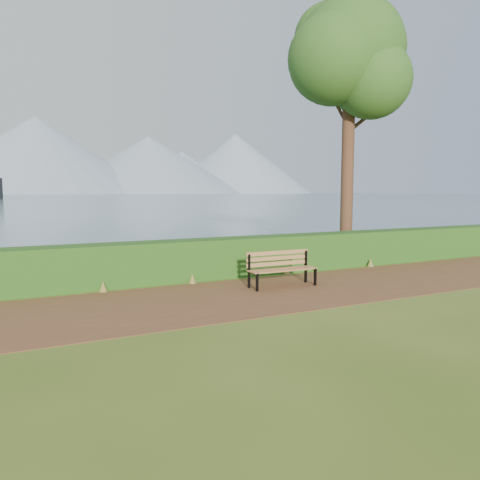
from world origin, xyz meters
TOP-DOWN VIEW (x-y plane):
  - ground at (0.00, 0.00)m, footprint 140.00×140.00m
  - path at (0.00, 0.30)m, footprint 40.00×3.40m
  - hedge at (0.00, 2.60)m, footprint 32.00×0.85m
  - water at (0.00, 260.00)m, footprint 700.00×510.00m
  - bench at (0.64, 0.81)m, footprint 1.66×0.53m
  - tree at (5.03, 3.83)m, footprint 4.46×3.65m

SIDE VIEW (x-z plane):
  - ground at x=0.00m, z-range 0.00..0.00m
  - path at x=0.00m, z-range 0.00..0.01m
  - water at x=0.00m, z-range 0.00..0.01m
  - bench at x=0.64m, z-range 0.06..0.89m
  - hedge at x=0.00m, z-range 0.00..1.00m
  - tree at x=5.03m, z-range 2.12..10.84m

